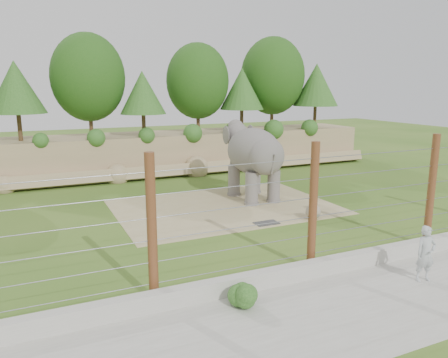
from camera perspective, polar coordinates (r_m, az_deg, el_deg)
name	(u,v)px	position (r m, az deg, el deg)	size (l,w,h in m)	color
ground	(245,227)	(17.75, 2.70, -6.30)	(90.00, 90.00, 0.00)	#38611B
back_embankment	(164,111)	(28.91, -7.84, 8.77)	(30.00, 5.52, 8.77)	#93835C
dirt_patch	(225,207)	(20.54, 0.11, -3.68)	(10.00, 7.00, 0.02)	tan
drain_grate	(266,223)	(18.21, 5.57, -5.75)	(1.00, 0.60, 0.03)	#262628
elephant	(254,162)	(21.73, 3.88, 2.19)	(1.98, 4.61, 3.73)	#615B57
stone_ball	(313,212)	(18.99, 11.57, -4.22)	(0.64, 0.64, 0.64)	gray
retaining_wall	(320,267)	(13.71, 12.48, -11.19)	(26.00, 0.35, 0.50)	#AAA79D
walkway	(367,304)	(12.44, 18.14, -15.30)	(26.00, 4.00, 0.01)	#AAA79D
barrier_fence	(313,207)	(13.50, 11.55, -3.63)	(20.26, 0.26, 4.00)	#543219
walkway_shrub	(245,295)	(11.60, 2.82, -14.87)	(0.67, 0.67, 0.67)	#235319
zookeeper	(426,254)	(14.07, 24.84, -8.85)	(0.61, 0.40, 1.66)	silver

